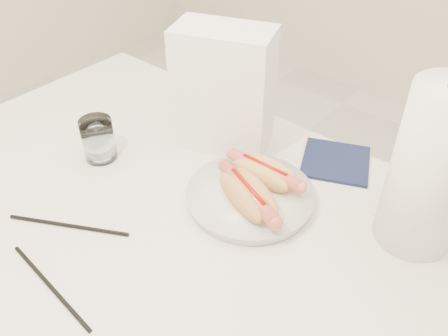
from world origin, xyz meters
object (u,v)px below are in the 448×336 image
Objects in this scene: hotdog_left at (265,172)px; hotdog_right at (248,195)px; table at (168,222)px; plate at (250,197)px; napkin_box at (224,89)px; paper_towel_roll at (433,171)px; water_glass at (98,139)px.

hotdog_right is at bearing -77.58° from hotdog_left.
table is 0.18m from plate.
hotdog_left is (-0.00, 0.05, 0.03)m from plate.
table is at bearing -100.17° from napkin_box.
napkin_box is 0.45m from paper_towel_roll.
plate is 0.36m from water_glass.
hotdog_right reaches higher than hotdog_left.
hotdog_left is at bearing -44.64° from napkin_box.
table is at bearing -139.87° from plate.
hotdog_left is at bearing 124.54° from hotdog_right.
water_glass is at bearing -157.07° from hotdog_left.
plate is (0.13, 0.11, 0.07)m from table.
hotdog_left is (0.13, 0.16, 0.10)m from table.
table is 7.16× the size of hotdog_left.
paper_towel_roll is at bearing 28.42° from table.
hotdog_right is 0.26m from napkin_box.
paper_towel_roll is (0.28, 0.07, 0.11)m from hotdog_left.
table is 3.97× the size of paper_towel_roll.
hotdog_right is (0.02, -0.08, 0.00)m from hotdog_left.
napkin_box is (0.17, 0.22, 0.09)m from water_glass.
hotdog_right is at bearing -61.20° from plate.
paper_towel_roll is at bearing 22.02° from plate.
hotdog_right is 1.89× the size of water_glass.
hotdog_right is at bearing 29.04° from table.
paper_towel_roll is (0.28, 0.11, 0.14)m from plate.
hotdog_right is 0.66× the size of napkin_box.
plate is 1.34× the size of hotdog_right.
water_glass is at bearing -161.32° from paper_towel_roll.
table is 12.44× the size of water_glass.
napkin_box is at bearing 100.50° from table.
table is at bearing -151.58° from paper_towel_roll.
plate reaches higher than table.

